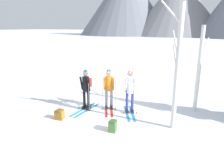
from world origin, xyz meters
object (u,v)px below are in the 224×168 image
at_px(birch_tree_tall, 199,69).
at_px(backpack_on_snow_beside, 59,115).
at_px(skier_in_orange, 109,88).
at_px(skier_in_white, 130,89).
at_px(backpack_on_snow_front, 113,126).
at_px(skier_in_black, 86,87).
at_px(birch_tree_slender, 177,67).

relative_size(birch_tree_tall, backpack_on_snow_beside, 9.19).
distance_m(skier_in_orange, skier_in_white, 0.96).
bearing_deg(birch_tree_tall, backpack_on_snow_front, -128.45).
relative_size(skier_in_black, backpack_on_snow_front, 4.65).
bearing_deg(skier_in_black, skier_in_orange, 27.55).
bearing_deg(skier_in_white, skier_in_orange, 178.10).
distance_m(skier_in_black, backpack_on_snow_front, 2.36).
xyz_separation_m(birch_tree_slender, backpack_on_snow_front, (-1.79, -1.11, -1.97)).
distance_m(skier_in_black, birch_tree_slender, 3.80).
bearing_deg(birch_tree_slender, skier_in_black, 177.20).
distance_m(birch_tree_tall, backpack_on_snow_front, 4.19).
bearing_deg(skier_in_white, backpack_on_snow_front, -89.47).
relative_size(skier_in_black, backpack_on_snow_beside, 4.65).
bearing_deg(birch_tree_slender, backpack_on_snow_front, -148.17).
distance_m(skier_in_white, birch_tree_tall, 2.88).
distance_m(skier_in_black, skier_in_orange, 0.95).
relative_size(backpack_on_snow_front, backpack_on_snow_beside, 1.00).
distance_m(backpack_on_snow_front, backpack_on_snow_beside, 2.24).
bearing_deg(skier_in_white, birch_tree_slender, -17.98).
height_order(backpack_on_snow_front, backpack_on_snow_beside, same).
bearing_deg(backpack_on_snow_front, skier_in_orange, 119.35).
relative_size(skier_in_white, birch_tree_slender, 0.43).
bearing_deg(backpack_on_snow_front, skier_in_black, 144.69).
height_order(skier_in_white, birch_tree_slender, birch_tree_slender).
distance_m(skier_in_black, backpack_on_snow_beside, 1.57).
xyz_separation_m(skier_in_white, birch_tree_tall, (2.42, 1.33, 0.80)).
bearing_deg(skier_in_orange, birch_tree_slender, -12.61).
xyz_separation_m(backpack_on_snow_front, backpack_on_snow_beside, (-2.24, -0.01, 0.00)).
distance_m(birch_tree_slender, backpack_on_snow_front, 2.88).
bearing_deg(backpack_on_snow_front, birch_tree_slender, 31.83).
xyz_separation_m(skier_in_black, birch_tree_slender, (3.60, -0.18, 1.19)).
bearing_deg(skier_in_orange, backpack_on_snow_beside, -126.23).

